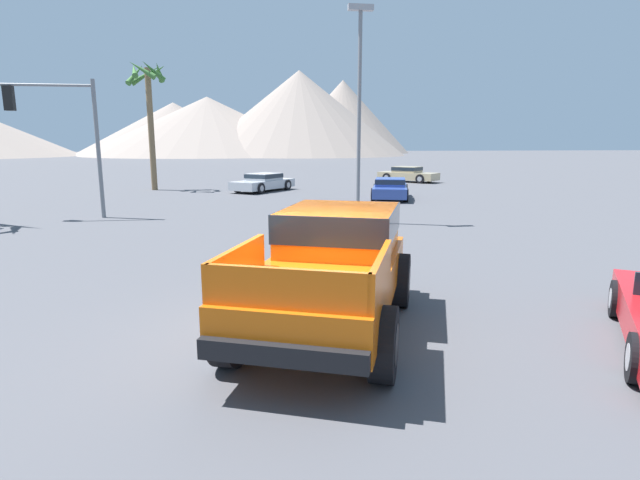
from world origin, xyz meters
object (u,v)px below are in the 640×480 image
parked_car_silver (263,182)px  parked_car_tan (408,174)px  traffic_light_main (58,122)px  palm_tree_tall (148,95)px  orange_pickup_truck (333,260)px  street_lamp_post (359,96)px  parked_car_blue (390,188)px

parked_car_silver → parked_car_tan: (11.02, 5.79, 0.03)m
traffic_light_main → palm_tree_tall: size_ratio=0.68×
orange_pickup_truck → traffic_light_main: 15.78m
orange_pickup_truck → street_lamp_post: street_lamp_post is taller
parked_car_blue → traffic_light_main: size_ratio=0.88×
orange_pickup_truck → street_lamp_post: (2.64, 10.38, 3.53)m
parked_car_tan → traffic_light_main: size_ratio=0.82×
traffic_light_main → street_lamp_post: bearing=166.9°
parked_car_tan → traffic_light_main: bearing=-6.1°
parked_car_blue → parked_car_tan: bearing=84.6°
parked_car_tan → orange_pickup_truck: bearing=24.1°
parked_car_blue → parked_car_tan: (4.45, 10.95, 0.02)m
orange_pickup_truck → parked_car_blue: size_ratio=1.17×
parked_car_silver → traffic_light_main: 13.26m
parked_car_blue → street_lamp_post: size_ratio=0.61×
traffic_light_main → palm_tree_tall: (1.15, 11.90, 2.07)m
orange_pickup_truck → street_lamp_post: 11.28m
orange_pickup_truck → parked_car_silver: 23.10m
parked_car_tan → palm_tree_tall: 19.02m
traffic_light_main → street_lamp_post: size_ratio=0.70×
orange_pickup_truck → parked_car_blue: orange_pickup_truck is taller
orange_pickup_truck → parked_car_silver: (-0.57, 23.08, -0.51)m
orange_pickup_truck → palm_tree_tall: 26.39m
parked_car_silver → traffic_light_main: bearing=89.6°
traffic_light_main → street_lamp_post: (11.20, -2.60, 0.88)m
street_lamp_post → palm_tree_tall: bearing=124.7°
orange_pickup_truck → street_lamp_post: bearing=96.5°
parked_car_tan → parked_car_blue: bearing=21.9°
parked_car_silver → parked_car_blue: (6.57, -5.16, 0.01)m
parked_car_blue → street_lamp_post: bearing=-97.4°
street_lamp_post → parked_car_blue: bearing=65.9°
palm_tree_tall → orange_pickup_truck: bearing=-73.4°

